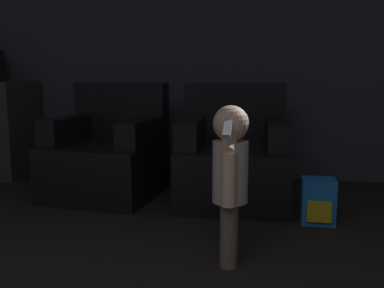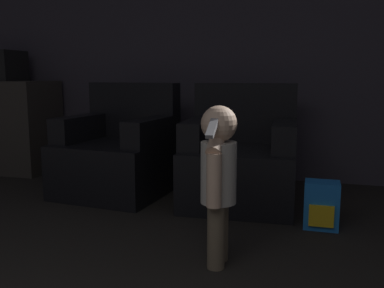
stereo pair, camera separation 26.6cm
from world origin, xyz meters
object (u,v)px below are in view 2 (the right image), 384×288
at_px(armchair_right, 241,161).
at_px(person_toddler, 218,173).
at_px(armchair_left, 119,154).
at_px(toy_backpack, 321,205).

xyz_separation_m(armchair_right, person_toddler, (0.08, -1.11, 0.16)).
distance_m(armchair_left, person_toddler, 1.55).
bearing_deg(person_toddler, toy_backpack, 142.02).
distance_m(armchair_left, toy_backpack, 1.64).
bearing_deg(person_toddler, armchair_left, -137.82).
height_order(armchair_right, person_toddler, armchair_right).
relative_size(armchair_left, armchair_right, 1.00).
distance_m(armchair_right, toy_backpack, 0.74).
distance_m(armchair_right, person_toddler, 1.13).
relative_size(armchair_left, toy_backpack, 2.98).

